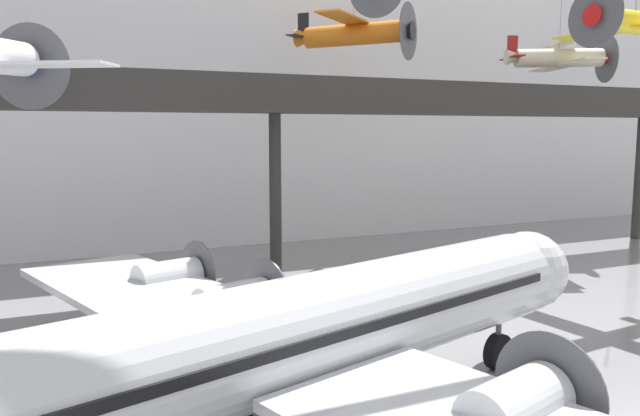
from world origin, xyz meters
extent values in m
cube|color=white|center=(0.00, 35.42, 13.04)|extent=(140.00, 3.00, 26.07)
cube|color=#2D2B28|center=(0.00, 22.93, 9.89)|extent=(110.00, 3.20, 0.90)
cube|color=#2D2B28|center=(0.00, 21.39, 10.89)|extent=(110.00, 0.12, 1.10)
cylinder|color=#2D2B28|center=(0.00, 23.89, 4.72)|extent=(0.70, 0.70, 9.44)
cylinder|color=#2D2B28|center=(30.25, 23.89, 4.72)|extent=(0.70, 0.70, 9.44)
cylinder|color=silver|center=(-7.40, 4.16, 3.35)|extent=(21.29, 8.94, 2.96)
sphere|color=silver|center=(3.77, 7.50, 3.35)|extent=(2.91, 2.91, 2.91)
cube|color=black|center=(-7.40, 4.16, 3.64)|extent=(19.88, 8.57, 0.27)
cube|color=silver|center=(-9.06, 12.33, 2.68)|extent=(8.66, 14.49, 0.28)
cylinder|color=silver|center=(-6.78, 9.88, 2.73)|extent=(2.78, 2.07, 1.42)
cylinder|color=#4C4C51|center=(-5.47, 10.27, 2.73)|extent=(0.83, 2.61, 2.70)
cylinder|color=silver|center=(-8.11, 14.33, 2.73)|extent=(2.78, 2.07, 1.42)
cylinder|color=#4C4C51|center=(-6.80, 14.72, 2.73)|extent=(0.83, 2.61, 2.70)
cylinder|color=silver|center=(-3.75, -0.28, 2.73)|extent=(2.78, 2.07, 1.42)
cylinder|color=#4C4C51|center=(-2.44, 0.11, 2.73)|extent=(0.83, 2.61, 2.70)
cylinder|color=#4C4C51|center=(2.10, 7.00, 1.26)|extent=(0.20, 0.20, 1.21)
cylinder|color=black|center=(2.10, 7.00, 0.65)|extent=(1.35, 0.74, 1.30)
cylinder|color=#4C4C51|center=(-7.84, 6.51, 1.26)|extent=(0.20, 0.20, 1.21)
cylinder|color=black|center=(-7.84, 6.51, 0.65)|extent=(1.35, 0.74, 1.30)
cylinder|color=orange|center=(6.46, 26.65, 14.59)|extent=(5.26, 5.91, 1.40)
cone|color=black|center=(8.68, 24.01, 14.57)|extent=(1.64, 1.62, 1.22)
cylinder|color=#4C4C51|center=(8.83, 23.83, 14.57)|extent=(2.73, 2.30, 3.54)
cone|color=orange|center=(4.41, 29.10, 14.61)|extent=(2.02, 2.10, 1.17)
cube|color=orange|center=(6.72, 26.34, 15.24)|extent=(8.63, 7.60, 0.10)
cube|color=black|center=(4.15, 29.41, 15.41)|extent=(0.56, 0.65, 1.63)
cube|color=black|center=(4.15, 29.41, 14.59)|extent=(3.22, 2.89, 0.06)
cone|color=navy|center=(-12.70, 17.45, 11.00)|extent=(1.54, 1.49, 1.17)
cylinder|color=#4C4C51|center=(-12.58, 17.65, 10.99)|extent=(2.93, 1.76, 3.38)
cylinder|color=yellow|center=(15.01, 12.68, 13.83)|extent=(5.65, 1.71, 1.24)
cone|color=red|center=(12.11, 12.39, 13.87)|extent=(1.02, 1.12, 1.03)
cylinder|color=#4C4C51|center=(11.91, 12.37, 13.88)|extent=(0.34, 2.98, 2.99)
cube|color=yellow|center=(14.67, 12.65, 13.48)|extent=(2.20, 8.48, 0.10)
cylinder|color=beige|center=(20.72, 23.25, 13.44)|extent=(6.07, 3.37, 1.33)
cone|color=maroon|center=(23.65, 22.09, 13.39)|extent=(1.34, 1.41, 1.12)
cylinder|color=#4C4C51|center=(23.85, 22.01, 13.39)|extent=(1.23, 3.03, 3.24)
cone|color=beige|center=(17.99, 24.33, 13.48)|extent=(1.90, 1.58, 1.08)
cube|color=beige|center=(21.06, 23.12, 14.43)|extent=(4.70, 8.99, 0.10)
cube|color=beige|center=(21.06, 23.12, 12.94)|extent=(4.70, 8.99, 0.10)
cube|color=maroon|center=(17.65, 24.46, 14.18)|extent=(0.70, 0.32, 1.50)
cube|color=maroon|center=(17.65, 24.46, 13.44)|extent=(1.87, 3.28, 0.06)
cylinder|color=slate|center=(20.72, 23.25, 16.91)|extent=(0.04, 0.04, 5.71)
camera|label=1|loc=(-12.60, -9.84, 8.51)|focal=35.00mm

